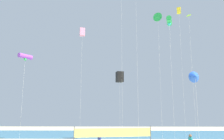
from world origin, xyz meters
TOP-DOWN VIEW (x-y plane):
  - ocean_band at (0.00, 31.58)m, footprint 120.00×20.00m
  - beachgoer_navy_shirt at (0.28, 12.79)m, footprint 0.39×0.39m
  - volleyball_net at (1.95, 10.61)m, footprint 8.17×1.91m
  - kite_green_tube at (8.72, 11.95)m, footprint 1.07×2.01m
  - kite_black_box at (2.71, 19.87)m, footprint 1.26×1.26m
  - kite_lime_diamond at (11.65, 13.67)m, footprint 0.71×0.70m
  - kite_blue_delta at (8.64, 3.62)m, footprint 0.98×0.60m
  - kite_green_delta at (7.98, 15.30)m, footprint 1.24×0.84m
  - kite_violet_tube at (-10.46, 16.32)m, footprint 1.67×2.01m
  - kite_pink_box at (-2.79, 17.78)m, footprint 0.87×0.87m
  - kite_yellow_box at (11.54, 17.67)m, footprint 0.65×0.65m

SIDE VIEW (x-z plane):
  - ocean_band at x=0.00m, z-range 0.00..0.01m
  - beachgoer_navy_shirt at x=0.28m, z-range 0.06..1.76m
  - volleyball_net at x=1.95m, z-range 0.44..2.84m
  - kite_blue_delta at x=8.64m, z-range 3.05..10.09m
  - kite_black_box at x=2.71m, z-range 4.20..14.21m
  - kite_violet_tube at x=-10.46m, z-range 5.60..17.53m
  - kite_green_tube at x=8.72m, z-range 7.21..22.34m
  - kite_pink_box at x=-2.79m, z-range 7.50..23.68m
  - kite_lime_diamond at x=11.65m, z-range 7.71..24.17m
  - kite_green_delta at x=7.98m, z-range 8.01..25.39m
  - kite_yellow_box at x=11.54m, z-range 9.08..28.32m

